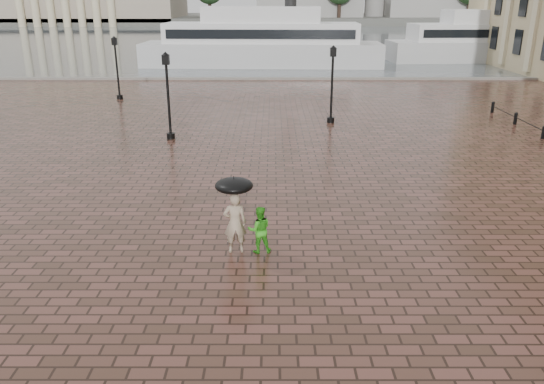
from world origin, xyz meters
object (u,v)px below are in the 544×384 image
at_px(adult_pedestrian, 235,223).
at_px(child_pedestrian, 259,230).
at_px(ferry_far, 493,40).
at_px(street_lamps, 200,80).
at_px(ferry_near, 262,42).

distance_m(adult_pedestrian, child_pedestrian, 0.74).
bearing_deg(ferry_far, adult_pedestrian, -121.34).
bearing_deg(street_lamps, ferry_far, 46.36).
height_order(street_lamps, ferry_far, ferry_far).
bearing_deg(ferry_far, child_pedestrian, -120.71).
bearing_deg(ferry_near, child_pedestrian, -86.80).
relative_size(street_lamps, ferry_far, 0.62).
bearing_deg(street_lamps, child_pedestrian, -77.79).
bearing_deg(ferry_near, ferry_far, 12.33).
distance_m(street_lamps, child_pedestrian, 19.36).
height_order(adult_pedestrian, ferry_near, ferry_near).
relative_size(street_lamps, ferry_near, 0.58).
distance_m(child_pedestrian, ferry_far, 57.57).
bearing_deg(ferry_far, street_lamps, -136.82).
relative_size(ferry_near, ferry_far, 1.06).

